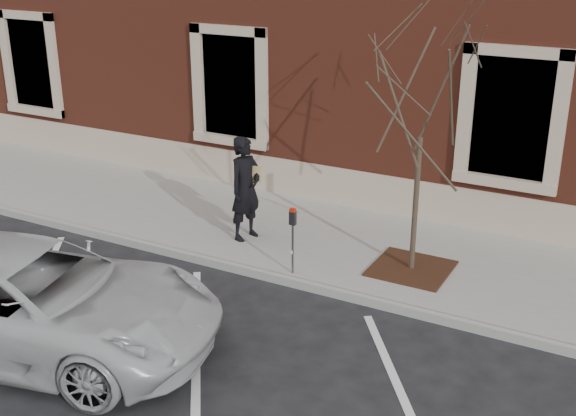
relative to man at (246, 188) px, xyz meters
The scene contains 10 objects.
ground 1.91m from the man, 42.68° to the right, with size 120.00×120.00×0.00m, color #28282B.
sidewalk_near 1.70m from the man, 32.12° to the left, with size 40.00×3.50×0.15m, color #A9A49E.
curb_near 1.89m from the man, 44.02° to the right, with size 40.00×0.12×0.15m, color #9E9E99.
parking_stripes 3.61m from the man, 70.79° to the right, with size 28.00×4.40×0.01m, color silver, non-canonical shape.
building_civic 7.37m from the man, 80.43° to the left, with size 40.00×8.62×8.00m.
man is the anchor object (origin of this frame).
parking_meter 1.75m from the man, 31.92° to the right, with size 0.11×0.08×1.17m.
tree_grate 3.34m from the man, ahead, with size 1.28×1.28×0.03m, color #402014.
sapling 3.76m from the man, ahead, with size 2.54×2.54×4.23m.
white_truck 4.57m from the man, 99.77° to the right, with size 2.50×5.42×1.51m, color #BBBDBF.
Camera 1 is at (5.52, -9.56, 5.55)m, focal length 45.00 mm.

